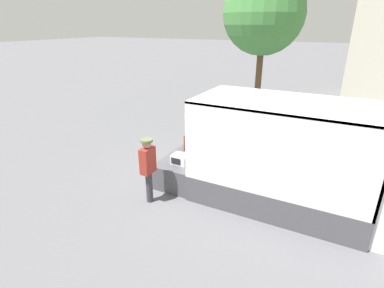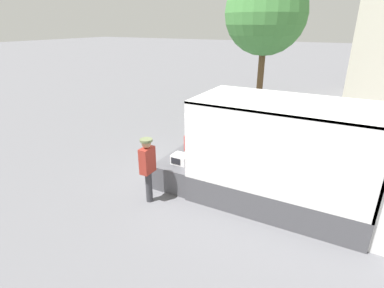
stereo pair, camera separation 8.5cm
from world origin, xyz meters
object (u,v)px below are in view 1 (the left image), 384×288
worker_person (148,164)px  street_tree (264,13)px  box_truck (347,185)px  portable_generator (195,145)px  microwave (181,159)px

worker_person → street_tree: (-0.43, 11.62, 3.92)m
box_truck → worker_person: bearing=-160.8°
portable_generator → box_truck: bearing=-7.5°
worker_person → street_tree: 12.27m
microwave → portable_generator: 1.08m
microwave → street_tree: size_ratio=0.07×
portable_generator → street_tree: size_ratio=0.08×
street_tree → worker_person: bearing=-87.9°
street_tree → box_truck: bearing=-62.7°
microwave → worker_person: bearing=-106.3°
portable_generator → street_tree: street_tree is taller
microwave → street_tree: (-0.77, 10.48, 4.18)m
box_truck → microwave: box_truck is taller
box_truck → street_tree: 11.96m
box_truck → portable_generator: bearing=172.5°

